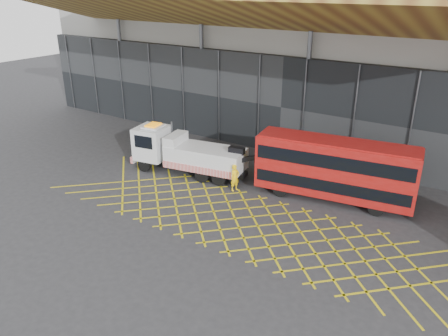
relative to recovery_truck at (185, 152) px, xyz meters
The scene contains 6 objects.
ground_plane 4.61m from the recovery_truck, 61.72° to the right, with size 120.00×120.00×0.00m, color #2A2A2D.
road_markings 8.68m from the recovery_truck, 26.39° to the right, with size 27.96×7.16×0.01m.
construction_building 16.81m from the recovery_truck, 74.83° to the left, with size 55.00×23.97×18.00m.
recovery_truck is the anchor object (origin of this frame).
bus_towed 10.99m from the recovery_truck, 10.06° to the left, with size 10.40×3.85×4.14m.
worker 4.80m from the recovery_truck, ahead, with size 0.69×0.45×1.89m, color yellow.
Camera 1 is at (17.17, -19.77, 13.36)m, focal length 35.00 mm.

